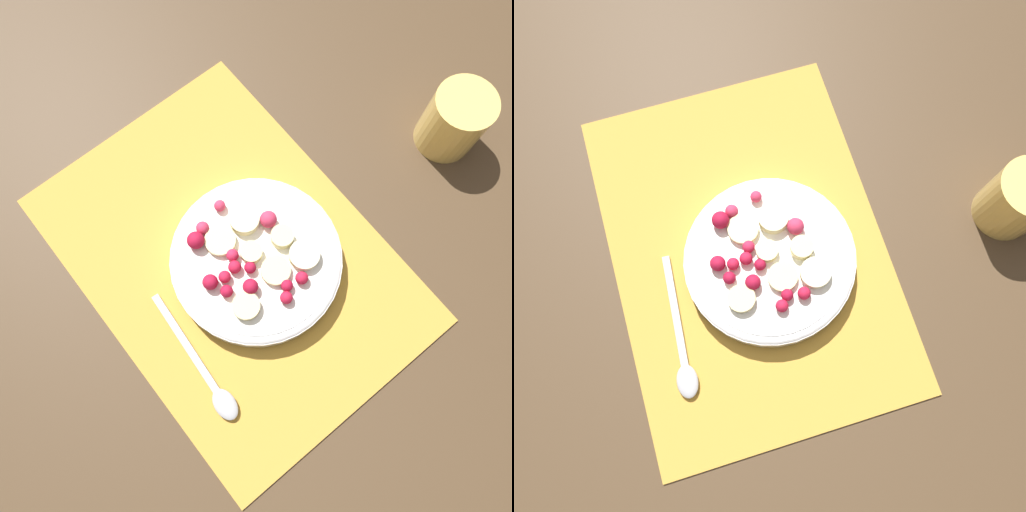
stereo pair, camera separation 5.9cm
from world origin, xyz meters
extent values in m
plane|color=#4C3823|center=(0.00, 0.00, 0.00)|extent=(3.00, 3.00, 0.00)
cube|color=gold|center=(0.00, 0.00, 0.00)|extent=(0.47, 0.34, 0.01)
cylinder|color=white|center=(-0.03, -0.02, 0.02)|extent=(0.21, 0.21, 0.03)
torus|color=white|center=(-0.03, -0.02, 0.03)|extent=(0.21, 0.21, 0.01)
cylinder|color=white|center=(-0.03, -0.02, 0.03)|extent=(0.19, 0.19, 0.00)
cylinder|color=beige|center=(-0.02, -0.02, 0.04)|extent=(0.03, 0.03, 0.01)
cylinder|color=beige|center=(0.02, -0.04, 0.04)|extent=(0.05, 0.05, 0.01)
cylinder|color=beige|center=(-0.06, 0.03, 0.04)|extent=(0.03, 0.03, 0.01)
cylinder|color=beige|center=(-0.03, -0.06, 0.04)|extent=(0.03, 0.03, 0.01)
cylinder|color=beige|center=(-0.05, -0.03, 0.04)|extent=(0.05, 0.05, 0.01)
cylinder|color=beige|center=(0.02, 0.00, 0.04)|extent=(0.05, 0.05, 0.01)
cylinder|color=#F4EAB7|center=(-0.06, -0.07, 0.04)|extent=(0.05, 0.05, 0.01)
sphere|color=#B21433|center=(0.03, 0.02, 0.05)|extent=(0.02, 0.02, 0.02)
sphere|color=red|center=(-0.02, 0.01, 0.04)|extent=(0.02, 0.02, 0.02)
sphere|color=red|center=(-0.08, -0.05, 0.04)|extent=(0.02, 0.02, 0.02)
sphere|color=#B21433|center=(-0.03, -0.01, 0.04)|extent=(0.01, 0.01, 0.01)
sphere|color=#B21433|center=(-0.08, -0.03, 0.04)|extent=(0.01, 0.01, 0.01)
sphere|color=#B21433|center=(-0.04, 0.03, 0.04)|extent=(0.02, 0.02, 0.02)
sphere|color=#B21433|center=(-0.02, 0.04, 0.04)|extent=(0.02, 0.02, 0.02)
sphere|color=#DB3356|center=(0.05, -0.03, 0.04)|extent=(0.01, 0.01, 0.01)
sphere|color=#D12347|center=(-0.01, 0.00, 0.04)|extent=(0.02, 0.02, 0.02)
sphere|color=red|center=(-0.02, 0.02, 0.04)|extent=(0.01, 0.01, 0.01)
sphere|color=red|center=(-0.09, -0.02, 0.04)|extent=(0.02, 0.02, 0.02)
sphere|color=#B21433|center=(-0.05, 0.01, 0.04)|extent=(0.02, 0.02, 0.02)
sphere|color=#DB3356|center=(0.04, 0.01, 0.04)|extent=(0.02, 0.02, 0.02)
sphere|color=#DB3356|center=(0.00, -0.06, 0.04)|extent=(0.02, 0.02, 0.02)
cube|color=#B2B2B7|center=(-0.05, 0.11, 0.01)|extent=(0.14, 0.02, 0.00)
ellipsoid|color=#B2B2B7|center=(-0.14, 0.11, 0.01)|extent=(0.04, 0.03, 0.01)
cylinder|color=#F4CC66|center=(-0.05, -0.33, 0.04)|extent=(0.08, 0.08, 0.09)
camera|label=1|loc=(-0.15, 0.08, 0.61)|focal=35.00mm
camera|label=2|loc=(-0.17, 0.02, 0.61)|focal=35.00mm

